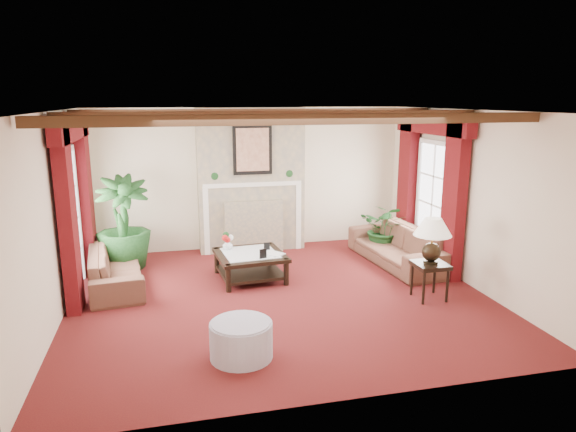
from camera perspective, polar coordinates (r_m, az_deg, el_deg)
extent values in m
plane|color=#460C13|center=(7.68, -0.85, -8.95)|extent=(6.00, 6.00, 0.00)
plane|color=white|center=(7.13, -0.93, 11.61)|extent=(6.00, 6.00, 0.00)
cube|color=beige|center=(9.95, -4.31, 4.16)|extent=(6.00, 0.02, 2.70)
cube|color=beige|center=(7.28, -24.63, -0.28)|extent=(0.02, 5.50, 2.70)
cube|color=beige|center=(8.44, 19.42, 1.87)|extent=(0.02, 5.50, 2.70)
imported|color=#370F1B|center=(8.43, -18.67, -4.93)|extent=(2.06, 0.99, 0.76)
imported|color=#370F1B|center=(9.24, 12.10, -2.59)|extent=(2.34, 1.06, 0.87)
imported|color=black|center=(9.21, -17.72, -2.89)|extent=(1.43, 1.90, 0.90)
imported|color=black|center=(9.81, 10.72, -1.98)|extent=(1.83, 1.83, 0.75)
cylinder|color=#A2A1B7|center=(5.97, -5.22, -13.58)|extent=(0.71, 0.71, 0.42)
imported|color=silver|center=(8.50, -6.73, -3.20)|extent=(0.27, 0.27, 0.17)
imported|color=black|center=(8.08, -2.10, -3.44)|extent=(0.25, 0.24, 0.31)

